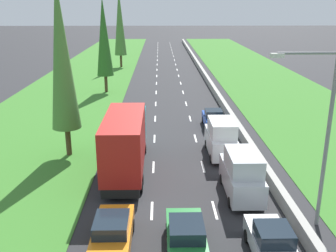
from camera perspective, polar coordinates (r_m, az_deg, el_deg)
The scene contains 16 objects.
ground_plane at distance 59.10m, azimuth 0.02°, elevation 6.89°, with size 300.00×300.00×0.00m, color #28282B.
grass_verge_left at distance 60.17m, azimuth -12.20°, elevation 6.70°, with size 14.00×140.00×0.04m, color #387528.
grass_verge_right at distance 61.11m, azimuth 13.69°, elevation 6.76°, with size 14.00×140.00×0.04m, color #387528.
median_barrier at distance 59.42m, azimuth 5.56°, elevation 7.28°, with size 0.44×120.00×0.85m, color #9E9B93.
lane_markings at distance 59.10m, azimuth 0.02°, elevation 6.89°, with size 3.64×116.00×0.01m.
silver_hatchback_right_lane at distance 18.56m, azimuth 14.99°, elevation -16.24°, with size 1.74×3.90×1.72m.
silver_van_right_lane at distance 23.35m, azimuth 10.84°, elevation -6.98°, with size 1.96×4.90×2.82m.
green_sedan_centre_lane at distance 18.33m, azimuth 2.71°, elevation -16.13°, with size 1.82×4.50×1.64m.
orange_sedan_left_lane at distance 18.80m, azimuth -8.22°, elevation -15.36°, with size 1.82×4.50×1.64m.
white_van_right_lane at distance 29.18m, azimuth 7.84°, elevation -1.75°, with size 1.96×4.90×2.82m.
blue_hatchback_right_lane at distance 36.03m, azimuth 6.66°, elevation 1.12°, with size 1.74×3.90×1.72m.
red_box_truck_left_lane at distance 26.02m, azimuth -6.26°, elevation -2.29°, with size 2.46×9.40×4.18m.
poplar_tree_second at distance 28.59m, azimuth -15.47°, elevation 10.09°, with size 2.13×2.13×13.01m.
poplar_tree_third at distance 50.10m, azimuth -9.45°, elevation 12.81°, with size 2.10×2.10×11.91m.
poplar_tree_fourth at distance 70.59m, azimuth -7.14°, elevation 14.94°, with size 2.14×2.14×13.63m.
street_light_mast at distance 20.01m, azimuth 21.71°, elevation -0.41°, with size 3.20×0.28×9.00m.
Camera 1 is at (-1.26, 1.94, 10.99)m, focal length 41.33 mm.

